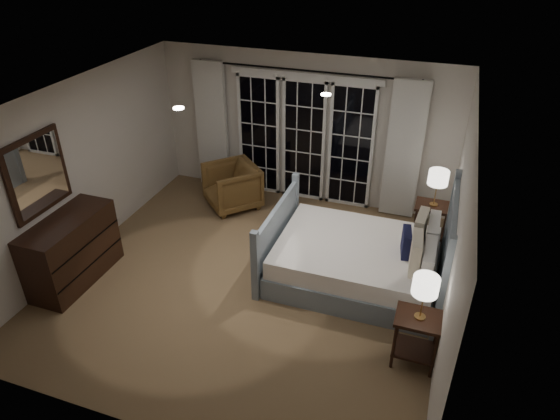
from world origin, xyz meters
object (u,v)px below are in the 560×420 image
(armchair, at_px, (232,186))
(dresser, at_px, (72,250))
(lamp_left, at_px, (426,286))
(nightstand_left, at_px, (417,333))
(nightstand_right, at_px, (431,218))
(lamp_right, at_px, (438,178))
(bed, at_px, (360,259))

(armchair, xyz_separation_m, dresser, (-1.20, -2.53, 0.09))
(lamp_left, relative_size, armchair, 0.64)
(nightstand_left, xyz_separation_m, lamp_left, (0.00, 0.00, 0.64))
(nightstand_left, bearing_deg, armchair, 142.44)
(nightstand_right, height_order, armchair, armchair)
(lamp_left, bearing_deg, nightstand_left, -165.96)
(nightstand_right, bearing_deg, armchair, 178.97)
(armchair, distance_m, dresser, 2.80)
(lamp_right, bearing_deg, dresser, -150.98)
(lamp_left, xyz_separation_m, dresser, (-4.50, 0.01, -0.60))
(nightstand_right, bearing_deg, lamp_left, -88.92)
(bed, height_order, nightstand_right, bed)
(nightstand_right, bearing_deg, nightstand_left, -88.92)
(nightstand_left, height_order, nightstand_right, nightstand_right)
(nightstand_left, bearing_deg, bed, 124.47)
(lamp_right, height_order, armchair, lamp_right)
(lamp_right, bearing_deg, lamp_left, -88.92)
(lamp_right, bearing_deg, armchair, 178.97)
(lamp_left, relative_size, lamp_right, 0.95)
(armchair, relative_size, dresser, 0.62)
(lamp_left, bearing_deg, dresser, 179.90)
(nightstand_right, relative_size, lamp_right, 1.19)
(nightstand_right, height_order, lamp_right, lamp_right)
(dresser, bearing_deg, armchair, 64.60)
(armchair, bearing_deg, nightstand_left, 6.27)
(armchair, bearing_deg, lamp_right, 42.80)
(lamp_right, bearing_deg, nightstand_left, -88.92)
(lamp_left, distance_m, dresser, 4.54)
(nightstand_right, xyz_separation_m, armchair, (-3.25, 0.06, -0.06))
(bed, xyz_separation_m, armchair, (-2.44, 1.29, 0.04))
(nightstand_right, distance_m, armchair, 3.25)
(bed, distance_m, lamp_left, 1.68)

